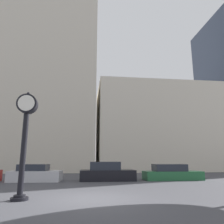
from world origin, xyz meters
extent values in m
plane|color=#424247|center=(0.00, 0.00, 0.00)|extent=(200.00, 200.00, 0.00)
cube|color=beige|center=(-6.73, 24.00, 14.47)|extent=(15.33, 12.00, 28.94)
cube|color=beige|center=(10.93, 24.00, 6.41)|extent=(18.85, 12.00, 12.82)
cylinder|color=black|center=(-2.88, -0.10, 0.06)|extent=(0.72, 0.72, 0.12)
cylinder|color=black|center=(-2.88, -0.10, 0.17)|extent=(0.48, 0.48, 0.10)
cylinder|color=black|center=(-2.88, -0.10, 1.94)|extent=(0.24, 0.24, 3.44)
cylinder|color=black|center=(-2.88, -0.10, 4.10)|extent=(0.88, 0.40, 0.88)
cylinder|color=white|center=(-2.88, -0.31, 4.10)|extent=(0.72, 0.02, 0.72)
cylinder|color=white|center=(-2.88, 0.11, 4.10)|extent=(0.72, 0.02, 0.72)
sphere|color=black|center=(-2.88, -0.10, 4.60)|extent=(0.12, 0.12, 0.12)
cube|color=#BCBCC1|center=(-4.01, 8.00, 0.40)|extent=(3.96, 2.11, 0.81)
cube|color=#232833|center=(-4.20, 8.01, 1.05)|extent=(2.22, 1.78, 0.49)
cube|color=black|center=(1.55, 8.04, 0.42)|extent=(4.37, 1.98, 0.83)
cube|color=#232833|center=(1.34, 8.04, 1.15)|extent=(2.41, 1.73, 0.64)
cube|color=#236038|center=(6.96, 8.03, 0.35)|extent=(4.73, 1.79, 0.71)
cube|color=#232833|center=(6.72, 8.03, 0.99)|extent=(2.60, 1.57, 0.56)
camera|label=1|loc=(-0.17, -10.03, 1.65)|focal=35.00mm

